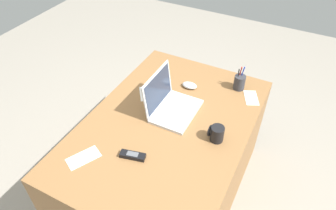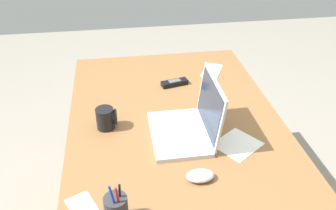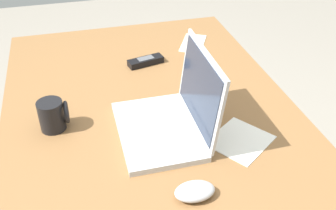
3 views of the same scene
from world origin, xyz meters
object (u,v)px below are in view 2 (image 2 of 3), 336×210
(laptop, at_px, (189,124))
(pen_holder, at_px, (116,210))
(computer_mouse, at_px, (200,176))
(cordless_phone, at_px, (175,83))
(coffee_mug_white, at_px, (106,118))

(laptop, bearing_deg, pen_holder, -37.48)
(computer_mouse, height_order, cordless_phone, computer_mouse)
(laptop, height_order, computer_mouse, laptop)
(coffee_mug_white, bearing_deg, pen_holder, 2.97)
(pen_holder, bearing_deg, cordless_phone, 158.72)
(laptop, xyz_separation_m, computer_mouse, (0.26, -0.01, -0.04))
(laptop, bearing_deg, cordless_phone, 178.53)
(computer_mouse, bearing_deg, pen_holder, -64.69)
(cordless_phone, relative_size, pen_holder, 0.85)
(computer_mouse, xyz_separation_m, pen_holder, (0.14, -0.29, 0.03))
(cordless_phone, distance_m, pen_holder, 0.88)
(coffee_mug_white, relative_size, pen_holder, 0.56)
(laptop, distance_m, pen_holder, 0.51)
(cordless_phone, bearing_deg, computer_mouse, -1.97)
(coffee_mug_white, height_order, cordless_phone, coffee_mug_white)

